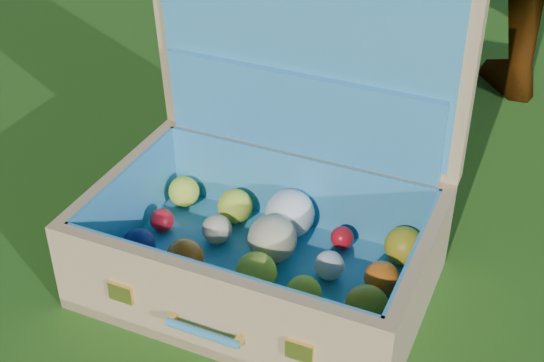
{
  "coord_description": "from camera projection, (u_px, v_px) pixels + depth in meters",
  "views": [
    {
      "loc": [
        0.46,
        -0.94,
        1.0
      ],
      "look_at": [
        0.13,
        0.22,
        0.19
      ],
      "focal_mm": 50.0,
      "sensor_mm": 36.0,
      "label": 1
    }
  ],
  "objects": [
    {
      "name": "suitcase",
      "position": [
        275.0,
        194.0,
        1.45
      ],
      "size": [
        0.69,
        0.55,
        0.62
      ],
      "rotation": [
        0.0,
        0.0,
        -0.14
      ],
      "color": "tan",
      "rests_on": "ground"
    },
    {
      "name": "ground",
      "position": [
        173.0,
        317.0,
        1.42
      ],
      "size": [
        60.0,
        60.0,
        0.0
      ],
      "primitive_type": "plane",
      "color": "#215114",
      "rests_on": "ground"
    }
  ]
}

